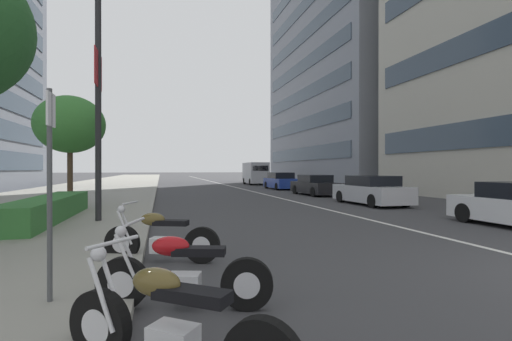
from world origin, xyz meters
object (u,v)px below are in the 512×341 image
(motorcycle_under_tarp, at_px, (171,328))
(parking_sign_by_curb, at_px, (50,174))
(car_lead_in_lane, at_px, (371,191))
(car_approaching_light, at_px, (281,181))
(delivery_van_ahead, at_px, (255,173))
(street_tree_far_plaza, at_px, (70,125))
(car_far_down_avenue, at_px, (315,186))
(motorcycle_mid_row, at_px, (160,239))
(street_lamp_with_banners, at_px, (113,66))
(motorcycle_second_in_row, at_px, (183,276))

(motorcycle_under_tarp, distance_m, parking_sign_by_curb, 2.55)
(car_lead_in_lane, distance_m, car_approaching_light, 14.36)
(car_lead_in_lane, height_order, car_approaching_light, car_approaching_light)
(delivery_van_ahead, bearing_deg, street_tree_far_plaza, 150.64)
(car_far_down_avenue, height_order, street_tree_far_plaza, street_tree_far_plaza)
(motorcycle_under_tarp, distance_m, car_far_down_avenue, 22.11)
(motorcycle_mid_row, relative_size, street_lamp_with_banners, 0.27)
(car_lead_in_lane, height_order, street_lamp_with_banners, street_lamp_with_banners)
(motorcycle_mid_row, xyz_separation_m, parking_sign_by_curb, (-2.23, 1.27, 1.25))
(car_lead_in_lane, distance_m, street_tree_far_plaza, 13.97)
(motorcycle_under_tarp, bearing_deg, motorcycle_mid_row, -51.19)
(parking_sign_by_curb, height_order, street_lamp_with_banners, street_lamp_with_banners)
(car_approaching_light, xyz_separation_m, street_tree_far_plaza, (-13.42, 13.73, 2.91))
(motorcycle_second_in_row, distance_m, car_approaching_light, 27.60)
(motorcycle_mid_row, bearing_deg, car_lead_in_lane, -116.67)
(car_lead_in_lane, relative_size, car_approaching_light, 1.00)
(car_lead_in_lane, distance_m, street_lamp_with_banners, 12.74)
(street_tree_far_plaza, bearing_deg, motorcycle_second_in_row, -162.32)
(motorcycle_mid_row, xyz_separation_m, street_tree_far_plaza, (9.90, 3.68, 3.17))
(car_lead_in_lane, relative_size, street_tree_far_plaza, 0.96)
(street_lamp_with_banners, bearing_deg, street_tree_far_plaza, 25.09)
(car_approaching_light, xyz_separation_m, parking_sign_by_curb, (-25.55, 11.32, 0.99))
(motorcycle_mid_row, bearing_deg, motorcycle_under_tarp, 112.53)
(motorcycle_under_tarp, height_order, motorcycle_second_in_row, motorcycle_second_in_row)
(car_approaching_light, distance_m, parking_sign_by_curb, 27.96)
(car_approaching_light, bearing_deg, delivery_van_ahead, -2.47)
(motorcycle_under_tarp, relative_size, delivery_van_ahead, 0.36)
(parking_sign_by_curb, bearing_deg, car_lead_in_lane, -45.05)
(delivery_van_ahead, bearing_deg, motorcycle_mid_row, 164.45)
(car_lead_in_lane, height_order, street_tree_far_plaza, street_tree_far_plaza)
(delivery_van_ahead, distance_m, parking_sign_by_curb, 37.14)
(delivery_van_ahead, height_order, street_tree_far_plaza, street_tree_far_plaza)
(car_far_down_avenue, relative_size, car_approaching_light, 0.99)
(car_approaching_light, bearing_deg, street_lamp_with_banners, 146.72)
(car_approaching_light, bearing_deg, car_far_down_avenue, 178.35)
(motorcycle_second_in_row, relative_size, delivery_van_ahead, 0.42)
(motorcycle_second_in_row, height_order, car_lead_in_lane, car_lead_in_lane)
(motorcycle_second_in_row, distance_m, street_lamp_with_banners, 8.95)
(parking_sign_by_curb, height_order, street_tree_far_plaza, street_tree_far_plaza)
(street_tree_far_plaza, bearing_deg, motorcycle_mid_row, -159.60)
(parking_sign_by_curb, bearing_deg, delivery_van_ahead, -18.12)
(car_far_down_avenue, bearing_deg, car_lead_in_lane, 177.09)
(motorcycle_under_tarp, height_order, street_tree_far_plaza, street_tree_far_plaza)
(motorcycle_second_in_row, height_order, street_tree_far_plaza, street_tree_far_plaza)
(car_far_down_avenue, relative_size, street_lamp_with_banners, 0.57)
(car_far_down_avenue, height_order, street_lamp_with_banners, street_lamp_with_banners)
(car_lead_in_lane, relative_size, street_lamp_with_banners, 0.57)
(car_approaching_light, relative_size, parking_sign_by_curb, 1.77)
(parking_sign_by_curb, relative_size, street_tree_far_plaza, 0.54)
(car_lead_in_lane, xyz_separation_m, street_lamp_with_banners, (-3.90, 11.36, 4.24))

